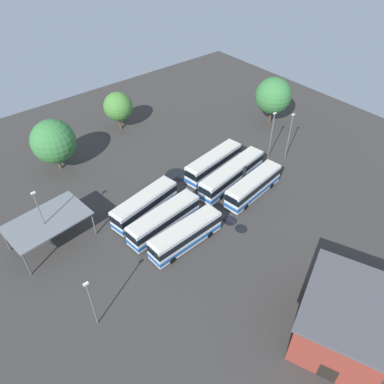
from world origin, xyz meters
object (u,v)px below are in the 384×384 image
object	(u,v)px
lamp_post_far_corner	(91,302)
lamp_post_by_building	(42,218)
bus_row0_slot2	(253,186)
lamp_post_mid_lot	(272,134)
bus_row1_slot2	(186,235)
bus_row0_slot0	(214,163)
depot_building	(343,319)
bus_row0_slot1	(232,174)
bus_row1_slot1	(164,220)
tree_north_edge	(53,141)
lamp_post_near_entrance	(289,135)
maintenance_shelter	(47,221)
tree_west_edge	(118,107)
bus_row1_slot0	(145,205)
tree_south_edge	(273,96)

from	to	relation	value
lamp_post_far_corner	lamp_post_by_building	bearing A→B (deg)	-93.17
bus_row0_slot2	lamp_post_mid_lot	world-z (taller)	lamp_post_mid_lot
bus_row0_slot2	bus_row1_slot2	size ratio (longest dim) A/B	1.04
bus_row0_slot0	lamp_post_mid_lot	distance (m)	11.16
depot_building	bus_row0_slot1	bearing A→B (deg)	-110.00
bus_row1_slot1	bus_row1_slot2	xyz separation A→B (m)	(-0.51, 4.14, -0.00)
bus_row0_slot0	tree_north_edge	distance (m)	26.20
bus_row0_slot2	bus_row1_slot1	xyz separation A→B (m)	(14.91, -2.80, 0.00)
lamp_post_by_building	bus_row0_slot0	bearing A→B (deg)	176.65
bus_row0_slot2	lamp_post_far_corner	distance (m)	29.61
bus_row0_slot0	bus_row1_slot2	world-z (taller)	same
bus_row0_slot2	depot_building	xyz separation A→B (m)	(9.92, 21.83, 1.21)
lamp_post_near_entrance	maintenance_shelter	bearing A→B (deg)	-10.19
lamp_post_far_corner	tree_north_edge	size ratio (longest dim) A/B	0.82
bus_row0_slot2	bus_row0_slot0	bearing A→B (deg)	-85.12
bus_row0_slot1	lamp_post_near_entrance	size ratio (longest dim) A/B	1.60
lamp_post_mid_lot	tree_west_edge	size ratio (longest dim) A/B	1.17
bus_row1_slot1	lamp_post_mid_lot	xyz separation A→B (m)	(-24.53, -2.49, 2.96)
lamp_post_far_corner	bus_row1_slot0	bearing A→B (deg)	-141.36
bus_row1_slot2	tree_north_edge	size ratio (longest dim) A/B	1.20
lamp_post_mid_lot	tree_north_edge	distance (m)	35.98
tree_south_edge	bus_row0_slot0	bearing A→B (deg)	14.13
bus_row1_slot0	maintenance_shelter	bearing A→B (deg)	-14.95
tree_south_edge	tree_west_edge	bearing A→B (deg)	-34.86
bus_row0_slot2	bus_row1_slot0	size ratio (longest dim) A/B	1.01
bus_row1_slot2	tree_west_edge	world-z (taller)	tree_west_edge
depot_building	lamp_post_near_entrance	xyz separation A→B (m)	(-21.76, -25.10, 1.66)
bus_row0_slot1	tree_north_edge	size ratio (longest dim) A/B	1.52
lamp_post_by_building	tree_south_edge	world-z (taller)	lamp_post_by_building
bus_row0_slot1	lamp_post_mid_lot	bearing A→B (deg)	-173.57
bus_row1_slot2	bus_row0_slot2	bearing A→B (deg)	-174.66
bus_row0_slot0	maintenance_shelter	bearing A→B (deg)	-4.46
lamp_post_far_corner	maintenance_shelter	bearing A→B (deg)	-94.98
tree_west_edge	tree_south_edge	distance (m)	29.78
maintenance_shelter	lamp_post_mid_lot	world-z (taller)	lamp_post_mid_lot
bus_row0_slot1	bus_row0_slot2	bearing A→B (deg)	96.34
bus_row0_slot2	tree_west_edge	bearing A→B (deg)	-79.95
lamp_post_by_building	tree_north_edge	bearing A→B (deg)	-118.08
bus_row0_slot0	bus_row1_slot2	xyz separation A→B (m)	(13.69, 9.65, -0.00)
bus_row1_slot2	lamp_post_far_corner	size ratio (longest dim) A/B	1.47
maintenance_shelter	bus_row0_slot2	bearing A→B (deg)	159.55
depot_building	tree_north_edge	bearing A→B (deg)	-77.84
bus_row0_slot1	tree_west_edge	xyz separation A→B (m)	(4.90, -26.14, 2.94)
lamp_post_far_corner	tree_west_edge	bearing A→B (deg)	-124.71
tree_west_edge	maintenance_shelter	bearing A→B (deg)	41.33
lamp_post_by_building	lamp_post_near_entrance	world-z (taller)	lamp_post_by_building
bus_row0_slot2	lamp_post_near_entrance	size ratio (longest dim) A/B	1.31
bus_row1_slot0	bus_row1_slot2	world-z (taller)	same
bus_row1_slot0	lamp_post_far_corner	xyz separation A→B (m)	(13.98, 11.18, 2.24)
lamp_post_by_building	lamp_post_mid_lot	size ratio (longest dim) A/B	1.08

